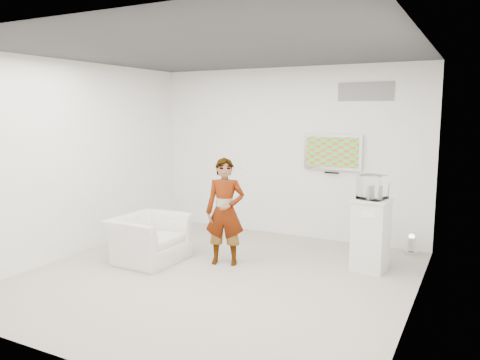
{
  "coord_description": "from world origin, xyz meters",
  "views": [
    {
      "loc": [
        3.11,
        -5.29,
        2.24
      ],
      "look_at": [
        0.04,
        0.6,
        1.26
      ],
      "focal_mm": 35.0,
      "sensor_mm": 36.0,
      "label": 1
    }
  ],
  "objects_px": {
    "tv": "(333,152)",
    "pedestal": "(371,235)",
    "armchair": "(149,239)",
    "person": "(225,212)",
    "floor_uplight": "(411,245)"
  },
  "relations": [
    {
      "from": "tv",
      "to": "pedestal",
      "type": "xyz_separation_m",
      "value": [
        0.93,
        -1.21,
        -1.04
      ]
    },
    {
      "from": "armchair",
      "to": "pedestal",
      "type": "bearing_deg",
      "value": -68.59
    },
    {
      "from": "tv",
      "to": "armchair",
      "type": "relative_size",
      "value": 0.95
    },
    {
      "from": "person",
      "to": "pedestal",
      "type": "bearing_deg",
      "value": 1.06
    },
    {
      "from": "armchair",
      "to": "floor_uplight",
      "type": "height_order",
      "value": "armchair"
    },
    {
      "from": "tv",
      "to": "pedestal",
      "type": "distance_m",
      "value": 1.85
    },
    {
      "from": "tv",
      "to": "person",
      "type": "bearing_deg",
      "value": -117.99
    },
    {
      "from": "armchair",
      "to": "pedestal",
      "type": "relative_size",
      "value": 1.02
    },
    {
      "from": "pedestal",
      "to": "floor_uplight",
      "type": "relative_size",
      "value": 3.25
    },
    {
      "from": "tv",
      "to": "floor_uplight",
      "type": "bearing_deg",
      "value": -8.45
    },
    {
      "from": "person",
      "to": "pedestal",
      "type": "distance_m",
      "value": 2.1
    },
    {
      "from": "tv",
      "to": "pedestal",
      "type": "relative_size",
      "value": 0.98
    },
    {
      "from": "tv",
      "to": "person",
      "type": "distance_m",
      "value": 2.31
    },
    {
      "from": "pedestal",
      "to": "floor_uplight",
      "type": "xyz_separation_m",
      "value": [
        0.43,
        1.01,
        -0.35
      ]
    },
    {
      "from": "person",
      "to": "floor_uplight",
      "type": "xyz_separation_m",
      "value": [
        2.38,
        1.72,
        -0.63
      ]
    }
  ]
}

